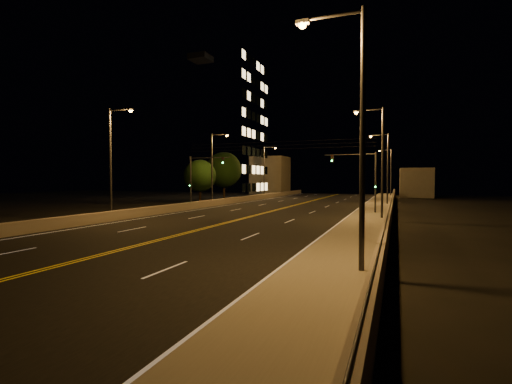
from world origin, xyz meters
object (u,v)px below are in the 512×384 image
(streetlight_0, at_px, (355,124))
(traffic_signal_right, at_px, (365,175))
(building_tower, at_px, (201,129))
(tree_1, at_px, (224,170))
(streetlight_3, at_px, (389,169))
(streetlight_4, at_px, (113,156))
(streetlight_5, at_px, (214,164))
(traffic_signal_left, at_px, (198,176))
(tree_0, at_px, (200,176))
(streetlight_6, at_px, (265,169))
(streetlight_2, at_px, (386,164))
(streetlight_1, at_px, (379,156))

(streetlight_0, bearing_deg, traffic_signal_right, 93.56)
(building_tower, bearing_deg, tree_1, -44.53)
(streetlight_3, distance_m, streetlight_4, 57.96)
(streetlight_5, bearing_deg, traffic_signal_left, -79.71)
(streetlight_0, bearing_deg, traffic_signal_left, 129.79)
(streetlight_5, relative_size, tree_0, 1.49)
(traffic_signal_left, xyz_separation_m, tree_1, (-6.00, 19.36, 1.24))
(streetlight_3, distance_m, building_tower, 39.05)
(streetlight_3, relative_size, tree_1, 1.17)
(streetlight_4, bearing_deg, tree_0, 100.86)
(traffic_signal_left, distance_m, tree_1, 20.31)
(streetlight_0, distance_m, traffic_signal_right, 24.53)
(streetlight_4, bearing_deg, building_tower, 109.44)
(streetlight_4, distance_m, streetlight_6, 39.59)
(building_tower, bearing_deg, streetlight_5, -57.25)
(streetlight_2, xyz_separation_m, building_tower, (-36.16, 14.99, 8.29))
(tree_0, xyz_separation_m, tree_1, (-0.50, 9.16, 1.11))
(streetlight_4, bearing_deg, streetlight_2, 51.16)
(traffic_signal_right, distance_m, tree_0, 26.38)
(streetlight_0, distance_m, streetlight_4, 24.50)
(streetlight_4, height_order, building_tower, building_tower)
(streetlight_6, bearing_deg, streetlight_5, -90.00)
(streetlight_5, xyz_separation_m, building_tower, (-14.70, 22.85, 8.29))
(streetlight_5, height_order, traffic_signal_right, streetlight_5)
(streetlight_1, relative_size, building_tower, 0.33)
(traffic_signal_right, bearing_deg, streetlight_5, 162.80)
(traffic_signal_right, distance_m, building_tower, 46.26)
(streetlight_0, xyz_separation_m, streetlight_1, (0.00, 19.40, 0.00))
(traffic_signal_right, bearing_deg, streetlight_2, 83.82)
(streetlight_2, bearing_deg, tree_1, 168.57)
(streetlight_4, distance_m, tree_1, 32.36)
(tree_0, bearing_deg, streetlight_5, -42.57)
(tree_1, bearing_deg, streetlight_5, -69.71)
(traffic_signal_left, bearing_deg, tree_1, 107.21)
(streetlight_0, relative_size, streetlight_5, 1.00)
(traffic_signal_right, bearing_deg, streetlight_0, -86.44)
(streetlight_5, xyz_separation_m, streetlight_6, (0.00, 20.79, 0.00))
(streetlight_0, relative_size, building_tower, 0.33)
(streetlight_6, xyz_separation_m, traffic_signal_left, (1.12, -26.97, -1.59))
(streetlight_5, bearing_deg, streetlight_4, -90.00)
(streetlight_6, height_order, tree_1, streetlight_6)
(streetlight_1, xyz_separation_m, streetlight_5, (-21.47, 11.20, 0.00))
(streetlight_0, bearing_deg, streetlight_4, 151.20)
(streetlight_4, bearing_deg, streetlight_1, 19.50)
(streetlight_2, xyz_separation_m, traffic_signal_right, (-1.52, -14.03, -1.59))
(streetlight_3, distance_m, streetlight_6, 25.76)
(traffic_signal_left, bearing_deg, streetlight_6, 92.38)
(streetlight_2, distance_m, tree_1, 26.88)
(streetlight_0, height_order, tree_0, streetlight_0)
(building_tower, distance_m, tree_0, 23.58)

